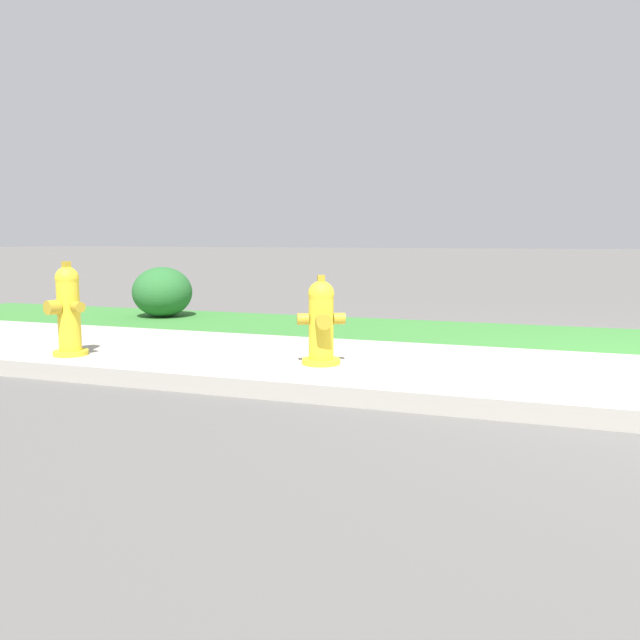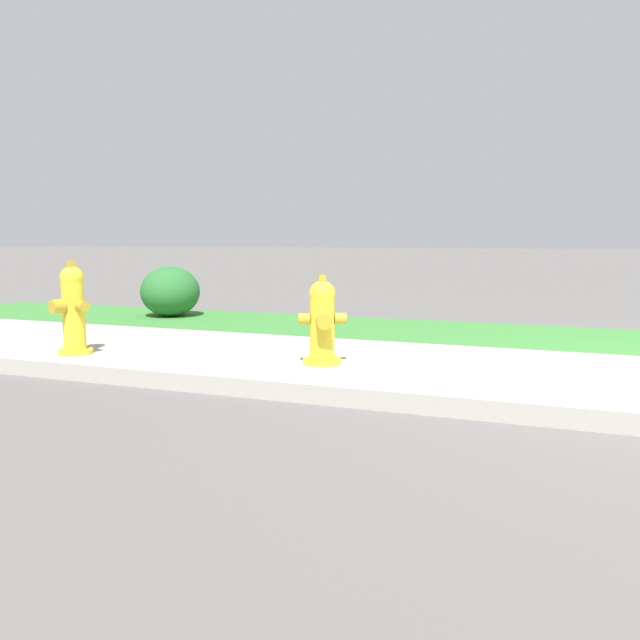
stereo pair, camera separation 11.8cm
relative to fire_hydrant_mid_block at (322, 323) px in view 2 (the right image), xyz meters
The scene contains 3 objects.
fire_hydrant_mid_block is the anchor object (origin of this frame).
fire_hydrant_at_driveway 2.16m from the fire_hydrant_mid_block, behind, with size 0.37×0.34×0.80m.
shrub_bush_mid_verge 3.66m from the fire_hydrant_mid_block, 142.20° to the left, with size 0.75×0.75×0.64m.
Camera 2 is at (-1.24, -4.67, 0.99)m, focal length 35.00 mm.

